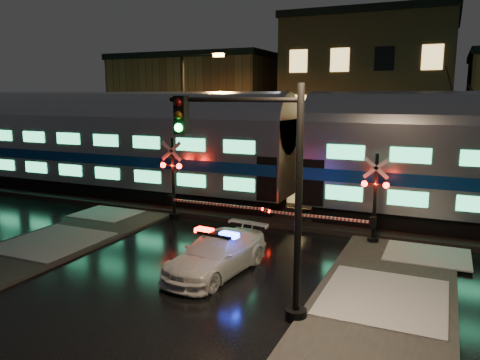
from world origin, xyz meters
name	(u,v)px	position (x,y,z in m)	size (l,w,h in m)	color
ground	(228,244)	(0.00, 0.00, 0.00)	(120.00, 120.00, 0.00)	black
ballast	(271,213)	(0.00, 5.00, 0.12)	(90.00, 4.20, 0.24)	black
sidewalk_right	(367,349)	(6.50, -6.00, 0.06)	(4.00, 20.00, 0.12)	#2D2D2D
building_left	(203,111)	(-13.00, 22.00, 4.50)	(14.00, 10.00, 9.00)	brown
building_mid	(371,98)	(2.00, 22.50, 5.75)	(12.00, 11.00, 11.50)	brown
train	(300,150)	(1.43, 5.00, 3.38)	(51.00, 3.12, 5.92)	black
police_car	(217,254)	(0.98, -3.00, 0.68)	(2.43, 4.84, 1.51)	white
crossing_signal_right	(365,207)	(5.02, 2.30, 1.53)	(5.25, 0.63, 3.72)	black
crossing_signal_left	(179,187)	(-3.71, 2.30, 1.64)	(5.62, 0.65, 3.98)	black
traffic_light	(262,196)	(3.48, -5.21, 3.35)	(4.07, 0.72, 6.30)	black
streetlight	(188,111)	(-7.06, 9.00, 4.98)	(2.89, 0.30, 8.65)	black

